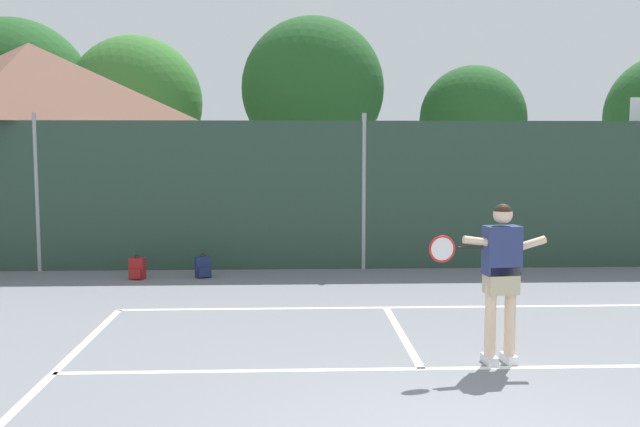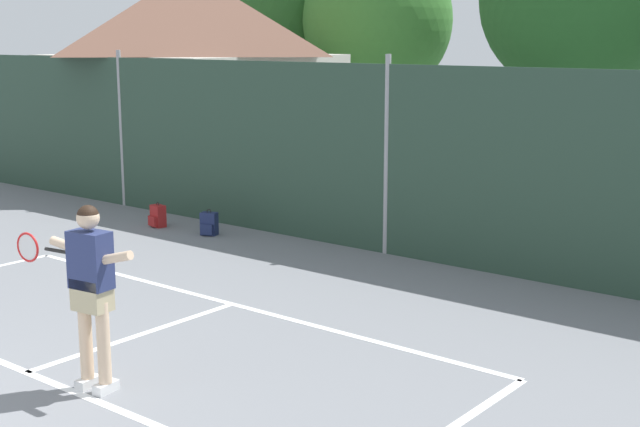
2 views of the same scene
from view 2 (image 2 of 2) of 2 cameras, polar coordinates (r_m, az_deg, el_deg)
The scene contains 6 objects.
chainlink_fence at distance 13.82m, azimuth 4.36°, elevation 3.46°, with size 26.09×0.09×3.15m.
clubhouse_building at distance 21.04m, azimuth -8.31°, elevation 8.98°, with size 5.95×5.44×4.91m.
treeline_backdrop at distance 22.30m, azimuth 13.32°, elevation 12.34°, with size 25.65×4.40×6.59m.
tennis_player at distance 8.72m, azimuth -14.71°, elevation -4.26°, with size 1.42×0.38×1.85m.
backpack_red at distance 16.22m, azimuth -10.51°, elevation -0.19°, with size 0.31×0.28×0.46m.
backpack_navy at distance 15.41m, azimuth -7.23°, elevation -0.70°, with size 0.33×0.32×0.46m.
Camera 2 is at (7.73, -2.29, 3.42)m, focal length 49.24 mm.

